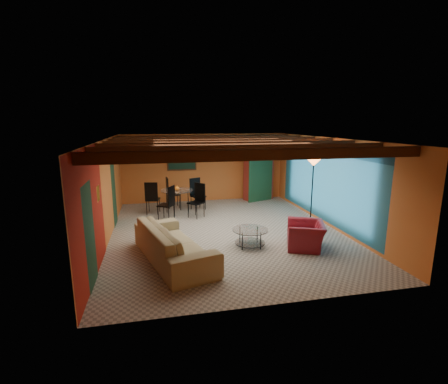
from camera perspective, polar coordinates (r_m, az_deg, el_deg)
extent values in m
cube|color=#9B958B|center=(9.63, 0.25, -6.95)|extent=(6.50, 8.00, 0.01)
cube|color=silver|center=(9.11, 0.27, 9.31)|extent=(6.50, 8.00, 0.01)
cube|color=#C1652C|center=(13.16, -3.48, 4.27)|extent=(6.50, 0.02, 2.70)
cube|color=maroon|center=(9.16, -20.01, 0.06)|extent=(0.02, 8.00, 2.70)
cube|color=#2A687A|center=(10.46, 17.94, 1.63)|extent=(0.02, 8.00, 2.70)
imported|color=#8D805B|center=(7.69, -8.83, -8.82)|extent=(1.88, 3.06, 0.84)
imported|color=maroon|center=(8.62, 14.11, -7.33)|extent=(1.21, 1.28, 0.67)
cube|color=maroon|center=(13.43, 6.06, 2.83)|extent=(1.25, 0.90, 1.98)
cube|color=black|center=(12.98, -7.42, 5.42)|extent=(1.05, 0.03, 0.65)
imported|color=#26661E|center=(13.29, 6.18, 8.03)|extent=(0.42, 0.37, 0.47)
imported|color=orange|center=(11.36, -8.30, 2.36)|extent=(0.22, 0.22, 0.17)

